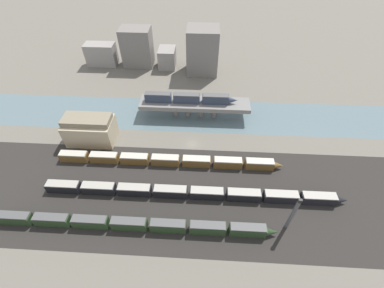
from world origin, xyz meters
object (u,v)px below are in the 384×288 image
at_px(train_yard_mid, 193,193).
at_px(signal_tower, 293,214).
at_px(train_yard_far, 169,160).
at_px(train_on_bridge, 190,98).
at_px(warehouse_building, 90,129).
at_px(train_yard_near, 133,224).

relative_size(train_yard_mid, signal_tower, 6.63).
distance_m(train_yard_mid, train_yard_far, 16.67).
xyz_separation_m(train_yard_mid, train_yard_far, (-9.59, 13.63, 0.01)).
height_order(train_on_bridge, signal_tower, signal_tower).
bearing_deg(warehouse_building, train_yard_mid, -30.57).
bearing_deg(train_on_bridge, train_yard_mid, -85.15).
bearing_deg(train_yard_near, train_on_bridge, 75.87).
distance_m(train_yard_near, warehouse_building, 44.67).
bearing_deg(train_yard_near, train_yard_mid, 35.03).
bearing_deg(train_yard_mid, train_yard_far, 125.12).
height_order(train_yard_mid, warehouse_building, warehouse_building).
bearing_deg(train_yard_far, train_on_bridge, 78.43).
distance_m(train_yard_far, signal_tower, 45.33).
relative_size(train_on_bridge, signal_tower, 2.64).
bearing_deg(signal_tower, train_yard_mid, 161.99).
xyz_separation_m(train_yard_far, warehouse_building, (-32.49, 11.23, 3.69)).
height_order(train_yard_far, warehouse_building, warehouse_building).
distance_m(train_yard_mid, warehouse_building, 49.02).
height_order(train_on_bridge, warehouse_building, warehouse_building).
height_order(train_on_bridge, train_yard_far, train_on_bridge).
xyz_separation_m(train_yard_mid, warehouse_building, (-42.08, 24.86, 3.69)).
distance_m(train_on_bridge, train_yard_far, 30.63).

